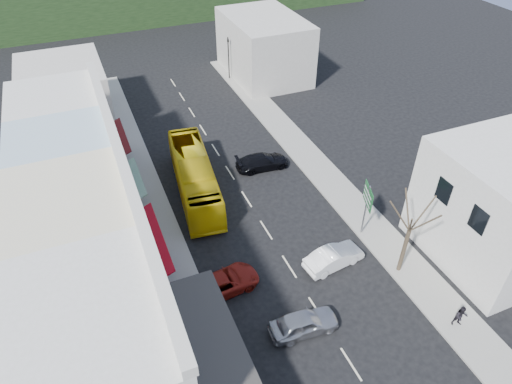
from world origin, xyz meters
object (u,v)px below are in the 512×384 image
at_px(car_silver, 304,323).
at_px(traffic_signal, 229,59).
at_px(car_white, 334,258).
at_px(car_red, 224,282).
at_px(pedestrian_right, 461,316).
at_px(bus, 195,177).
at_px(direction_sign, 365,211).
at_px(street_tree, 409,231).
at_px(pedestrian_left, 165,288).

xyz_separation_m(car_silver, traffic_signal, (8.08, 35.31, 1.87)).
distance_m(car_white, car_red, 7.76).
height_order(car_white, traffic_signal, traffic_signal).
bearing_deg(pedestrian_right, bus, 141.60).
height_order(pedestrian_right, direction_sign, direction_sign).
bearing_deg(car_white, pedestrian_right, -156.53).
distance_m(street_tree, traffic_signal, 33.56).
height_order(pedestrian_left, pedestrian_right, same).
distance_m(car_white, pedestrian_left, 11.48).
height_order(pedestrian_left, traffic_signal, traffic_signal).
xyz_separation_m(bus, traffic_signal, (10.16, 19.87, 1.02)).
relative_size(car_silver, direction_sign, 0.98).
xyz_separation_m(car_silver, car_white, (4.35, 3.95, 0.00)).
height_order(car_silver, traffic_signal, traffic_signal).
relative_size(car_white, pedestrian_right, 2.59).
relative_size(car_white, car_red, 0.96).
xyz_separation_m(car_silver, street_tree, (8.21, 1.76, 3.02)).
bearing_deg(pedestrian_right, street_tree, 118.10).
relative_size(car_white, traffic_signal, 0.85).
bearing_deg(bus, car_red, -90.06).
bearing_deg(traffic_signal, bus, 58.93).
height_order(car_silver, car_red, same).
relative_size(bus, car_red, 2.52).
bearing_deg(traffic_signal, car_silver, 73.12).
distance_m(bus, street_tree, 17.25).
bearing_deg(car_white, street_tree, -127.60).
relative_size(car_silver, street_tree, 0.59).
distance_m(car_white, street_tree, 5.36).
relative_size(car_silver, car_red, 0.96).
distance_m(pedestrian_left, pedestrian_right, 18.10).
height_order(street_tree, traffic_signal, street_tree).
bearing_deg(pedestrian_left, traffic_signal, -49.37).
height_order(car_white, pedestrian_right, pedestrian_right).
distance_m(bus, car_white, 13.19).
xyz_separation_m(car_silver, pedestrian_right, (8.79, -3.31, 0.30)).
distance_m(car_red, direction_sign, 11.40).
relative_size(car_silver, pedestrian_right, 2.59).
bearing_deg(traffic_signal, car_white, 79.23).
distance_m(bus, car_red, 10.75).
height_order(bus, pedestrian_left, bus).
bearing_deg(traffic_signal, pedestrian_right, 87.07).
bearing_deg(traffic_signal, pedestrian_left, 59.14).
bearing_deg(traffic_signal, direction_sign, 85.62).
height_order(car_white, street_tree, street_tree).
bearing_deg(car_silver, pedestrian_left, 55.34).
height_order(pedestrian_left, direction_sign, direction_sign).
bearing_deg(car_white, traffic_signal, -14.76).
relative_size(car_red, traffic_signal, 0.89).
relative_size(car_silver, pedestrian_left, 2.59).
bearing_deg(car_red, street_tree, -111.53).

